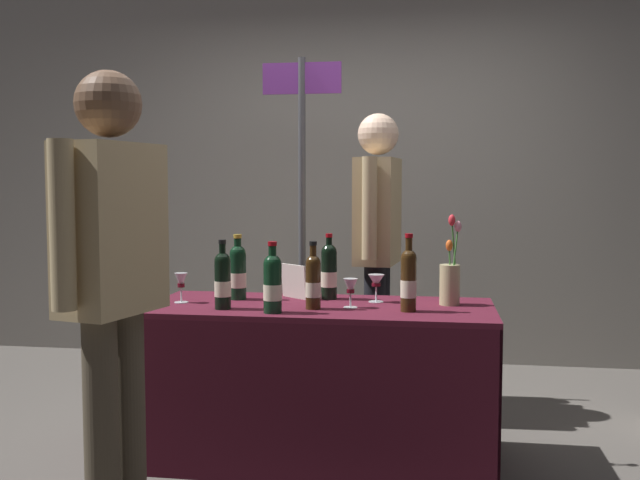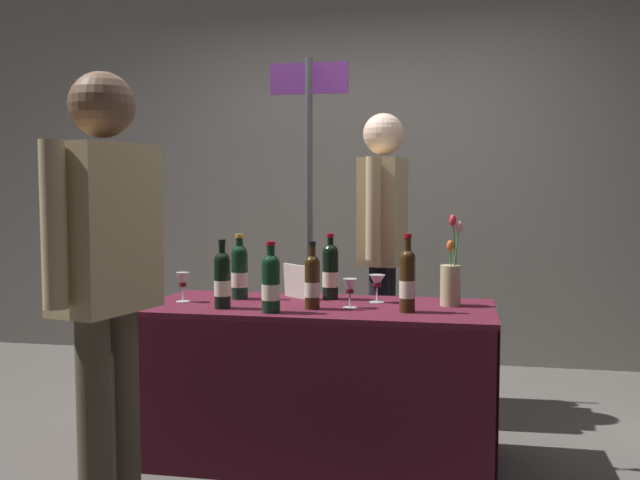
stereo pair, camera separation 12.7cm
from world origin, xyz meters
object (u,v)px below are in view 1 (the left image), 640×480
(featured_wine_bottle, at_px, (409,279))
(flower_vase, at_px, (450,279))
(tasting_table, at_px, (320,353))
(display_bottle_0, at_px, (238,271))
(taster_foreground_right, at_px, (112,266))
(vendor_presenter, at_px, (378,234))
(wine_glass_near_taster, at_px, (181,282))
(booth_signpost, at_px, (302,188))
(wine_glass_near_vendor, at_px, (351,288))
(wine_glass_mid, at_px, (376,282))

(featured_wine_bottle, height_order, flower_vase, flower_vase)
(tasting_table, relative_size, flower_vase, 3.80)
(tasting_table, height_order, display_bottle_0, display_bottle_0)
(flower_vase, bearing_deg, featured_wine_bottle, -131.84)
(tasting_table, distance_m, display_bottle_0, 0.56)
(flower_vase, xyz_separation_m, taster_foreground_right, (-1.18, -1.00, 0.16))
(tasting_table, distance_m, vendor_presenter, 0.97)
(featured_wine_bottle, relative_size, display_bottle_0, 1.08)
(display_bottle_0, height_order, wine_glass_near_taster, display_bottle_0)
(tasting_table, bearing_deg, vendor_presenter, 75.75)
(booth_signpost, bearing_deg, wine_glass_near_taster, -108.71)
(display_bottle_0, relative_size, wine_glass_near_vendor, 2.38)
(wine_glass_near_vendor, relative_size, wine_glass_near_taster, 0.94)
(taster_foreground_right, relative_size, booth_signpost, 0.82)
(flower_vase, height_order, booth_signpost, booth_signpost)
(wine_glass_near_taster, relative_size, vendor_presenter, 0.08)
(wine_glass_near_taster, xyz_separation_m, booth_signpost, (0.38, 1.11, 0.43))
(booth_signpost, bearing_deg, flower_vase, -48.45)
(flower_vase, bearing_deg, wine_glass_near_vendor, -161.53)
(vendor_presenter, xyz_separation_m, taster_foreground_right, (-0.80, -1.70, -0.00))
(wine_glass_near_taster, height_order, booth_signpost, booth_signpost)
(featured_wine_bottle, height_order, vendor_presenter, vendor_presenter)
(featured_wine_bottle, bearing_deg, wine_glass_near_vendor, 167.83)
(tasting_table, bearing_deg, taster_foreground_right, -123.33)
(wine_glass_near_taster, distance_m, flower_vase, 1.25)
(wine_glass_mid, xyz_separation_m, wine_glass_near_taster, (-0.90, -0.16, 0.00))
(featured_wine_bottle, distance_m, wine_glass_mid, 0.28)
(tasting_table, height_order, taster_foreground_right, taster_foreground_right)
(wine_glass_mid, height_order, wine_glass_near_taster, wine_glass_near_taster)
(featured_wine_bottle, relative_size, booth_signpost, 0.17)
(display_bottle_0, xyz_separation_m, wine_glass_mid, (0.66, 0.02, -0.04))
(wine_glass_near_vendor, relative_size, flower_vase, 0.32)
(tasting_table, xyz_separation_m, vendor_presenter, (0.20, 0.80, 0.50))
(tasting_table, bearing_deg, wine_glass_mid, 26.20)
(wine_glass_mid, bearing_deg, featured_wine_bottle, -55.44)
(featured_wine_bottle, xyz_separation_m, wine_glass_mid, (-0.16, 0.23, -0.05))
(display_bottle_0, bearing_deg, featured_wine_bottle, -14.33)
(display_bottle_0, relative_size, wine_glass_near_taster, 2.24)
(display_bottle_0, xyz_separation_m, wine_glass_near_vendor, (0.56, -0.15, -0.05))
(featured_wine_bottle, relative_size, wine_glass_near_vendor, 2.58)
(tasting_table, xyz_separation_m, booth_signpost, (-0.28, 1.08, 0.76))
(tasting_table, height_order, vendor_presenter, vendor_presenter)
(wine_glass_near_taster, bearing_deg, flower_vase, 5.99)
(display_bottle_0, height_order, wine_glass_mid, display_bottle_0)
(tasting_table, relative_size, booth_signpost, 0.78)
(wine_glass_near_vendor, bearing_deg, wine_glass_mid, 59.74)
(flower_vase, bearing_deg, wine_glass_mid, 175.62)
(wine_glass_near_vendor, height_order, booth_signpost, booth_signpost)
(wine_glass_mid, height_order, taster_foreground_right, taster_foreground_right)
(wine_glass_near_vendor, distance_m, wine_glass_mid, 0.20)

